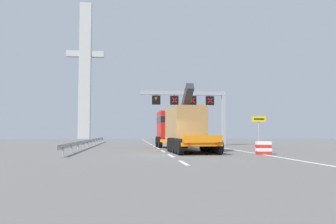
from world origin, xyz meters
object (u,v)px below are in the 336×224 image
at_px(heavy_haul_truck_orange, 179,127).
at_px(exit_sign_yellow, 259,125).
at_px(crash_barrier_striped, 264,148).
at_px(overhead_lane_gantry, 194,102).
at_px(bridge_pylon_distant, 85,69).

distance_m(heavy_haul_truck_orange, exit_sign_yellow, 7.20).
bearing_deg(heavy_haul_truck_orange, exit_sign_yellow, -6.45).
relative_size(heavy_haul_truck_orange, crash_barrier_striped, 13.54).
distance_m(overhead_lane_gantry, bridge_pylon_distant, 49.18).
relative_size(overhead_lane_gantry, exit_sign_yellow, 3.44).
height_order(overhead_lane_gantry, crash_barrier_striped, overhead_lane_gantry).
distance_m(crash_barrier_striped, bridge_pylon_distant, 65.15).
bearing_deg(heavy_haul_truck_orange, bridge_pylon_distant, 106.43).
xyz_separation_m(heavy_haul_truck_orange, crash_barrier_striped, (4.76, -7.39, -1.54)).
bearing_deg(heavy_haul_truck_orange, crash_barrier_striped, -57.21).
relative_size(exit_sign_yellow, crash_barrier_striped, 2.84).
distance_m(overhead_lane_gantry, exit_sign_yellow, 10.40).
height_order(overhead_lane_gantry, heavy_haul_truck_orange, overhead_lane_gantry).
height_order(exit_sign_yellow, bridge_pylon_distant, bridge_pylon_distant).
distance_m(heavy_haul_truck_orange, bridge_pylon_distant, 56.56).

